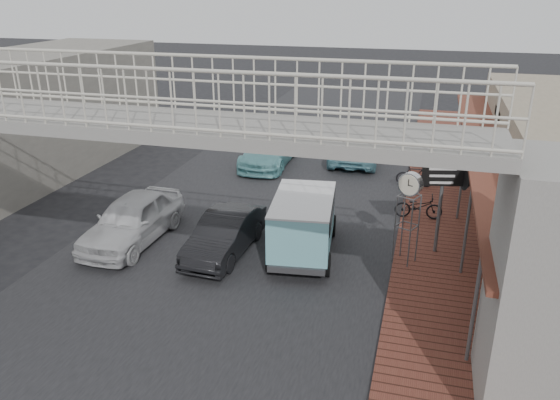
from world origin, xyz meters
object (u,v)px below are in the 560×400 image
Objects in this scene: dark_sedan at (225,234)px; angkot_van at (304,217)px; angkot_curb at (356,147)px; motorcycle_near at (419,206)px; white_hatchback at (132,219)px; angkot_far at (270,149)px; arrow_sign at (472,172)px; street_clock at (410,188)px; motorcycle_far at (415,176)px.

angkot_van is at bearing 17.26° from dark_sedan.
motorcycle_near is (3.07, -6.38, -0.11)m from angkot_curb.
angkot_curb is at bearing 63.17° from white_hatchback.
angkot_far is 11.03m from arrow_sign.
street_clock reaches higher than white_hatchback.
dark_sedan is 5.63m from street_clock.
arrow_sign is (8.17, -7.16, 1.97)m from angkot_far.
street_clock is (6.52, -8.23, 1.68)m from angkot_far.
angkot_curb is at bearing 103.87° from arrow_sign.
angkot_van is at bearing -153.73° from street_clock.
white_hatchback is at bearing -151.10° from street_clock.
street_clock is at bearing 6.14° from white_hatchback.
angkot_van is (-0.20, -9.90, 0.57)m from angkot_curb.
angkot_van is at bearing 87.27° from angkot_curb.
motorcycle_far is at bearing 0.61° from motorcycle_near.
white_hatchback is at bearing 60.23° from angkot_curb.
angkot_far is at bearing 100.27° from dark_sedan.
white_hatchback is at bearing -177.78° from dark_sedan.
angkot_far is 1.51× the size of arrow_sign.
angkot_far reaches higher than angkot_curb.
motorcycle_near is 3.89m from street_clock.
arrow_sign is at bearing 17.00° from dark_sedan.
white_hatchback is at bearing -102.89° from angkot_far.
angkot_van is 2.75× the size of motorcycle_far.
angkot_curb is 1.45× the size of arrow_sign.
arrow_sign is at bearing 115.48° from angkot_curb.
street_clock is (-0.27, -3.40, 1.85)m from motorcycle_near.
white_hatchback is 1.62× the size of street_clock.
motorcycle_far is at bearing 130.34° from angkot_curb.
white_hatchback is 1.40× the size of arrow_sign.
dark_sedan reaches higher than motorcycle_far.
dark_sedan is 6.93m from motorcycle_near.
angkot_curb is at bearing 79.11° from dark_sedan.
angkot_far is 1.18× the size of angkot_van.
street_clock is 1.99m from arrow_sign.
arrow_sign reaches higher than motorcycle_near.
angkot_van reaches higher than dark_sedan.
dark_sedan is 0.81× the size of angkot_far.
dark_sedan is 2.39× the size of motorcycle_near.
angkot_far is (-3.72, -1.55, 0.06)m from angkot_curb.
street_clock is at bearing -4.80° from angkot_van.
angkot_far is 8.34m from motorcycle_near.
angkot_far is at bearing 125.60° from arrow_sign.
angkot_curb reaches higher than motorcycle_far.
motorcycle_near is at bearing 40.13° from angkot_van.
white_hatchback is 5.47m from angkot_van.
angkot_far is at bearing 105.94° from angkot_van.
dark_sedan is at bearing 1.09° from white_hatchback.
angkot_van reaches higher than angkot_curb.
white_hatchback is 1.10× the size of angkot_van.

